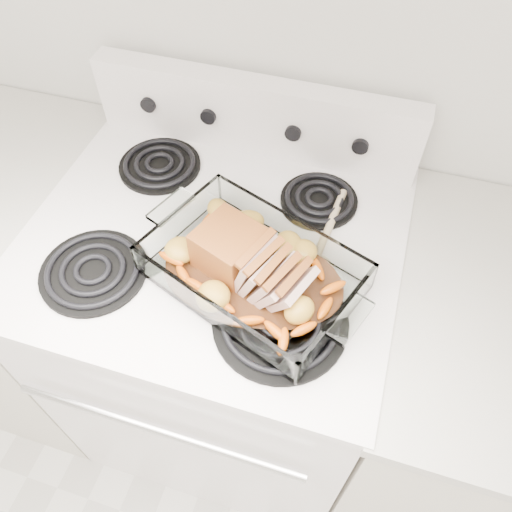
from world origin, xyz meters
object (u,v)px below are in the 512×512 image
(baking_dish, at_px, (253,273))
(pork_roast, at_px, (241,261))
(counter_right, at_px, (466,409))
(electric_range, at_px, (224,338))
(counter_left, at_px, (20,284))

(baking_dish, xyz_separation_m, pork_roast, (-0.02, 0.00, 0.03))
(pork_roast, bearing_deg, counter_right, 28.34)
(counter_right, height_order, baking_dish, baking_dish)
(electric_range, distance_m, baking_dish, 0.50)
(counter_left, distance_m, pork_roast, 0.93)
(baking_dish, relative_size, pork_roast, 1.68)
(counter_left, relative_size, pork_roast, 4.09)
(counter_left, height_order, pork_roast, pork_roast)
(counter_left, xyz_separation_m, baking_dish, (0.78, -0.09, 0.50))
(electric_range, height_order, counter_right, electric_range)
(counter_left, bearing_deg, baking_dish, -6.38)
(electric_range, xyz_separation_m, baking_dish, (0.12, -0.09, 0.48))
(pork_roast, bearing_deg, baking_dish, 19.66)
(counter_left, xyz_separation_m, pork_roast, (0.76, -0.09, 0.53))
(baking_dish, bearing_deg, counter_right, 30.01)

